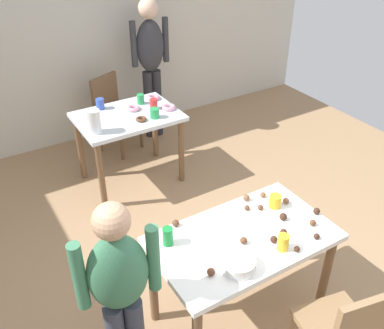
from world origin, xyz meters
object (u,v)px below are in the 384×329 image
at_px(soda_can, 168,236).
at_px(dining_table_far, 128,126).
at_px(mixing_bowl, 238,264).
at_px(pitcher_far, 94,122).
at_px(chair_far_table, 113,109).
at_px(person_girl_near, 120,290).
at_px(dining_table_near, 242,249).
at_px(person_adult_far, 151,57).

bearing_deg(soda_can, dining_table_far, 73.51).
relative_size(mixing_bowl, pitcher_far, 0.91).
height_order(chair_far_table, person_girl_near, person_girl_near).
xyz_separation_m(dining_table_near, person_girl_near, (-0.86, -0.05, 0.18)).
bearing_deg(person_girl_near, pitcher_far, 73.25).
bearing_deg(pitcher_far, person_girl_near, -106.75).
distance_m(person_adult_far, mixing_bowl, 3.08).
relative_size(soda_can, pitcher_far, 0.55).
bearing_deg(chair_far_table, mixing_bowl, -97.91).
bearing_deg(chair_far_table, person_adult_far, 4.69).
xyz_separation_m(dining_table_far, person_girl_near, (-0.95, -2.03, 0.19)).
height_order(chair_far_table, pitcher_far, pitcher_far).
bearing_deg(soda_can, chair_far_table, 75.46).
xyz_separation_m(dining_table_far, chair_far_table, (0.12, 0.70, -0.13)).
bearing_deg(person_adult_far, mixing_bowl, -107.60).
bearing_deg(pitcher_far, mixing_bowl, -86.87).
bearing_deg(soda_can, pitcher_far, 85.13).
xyz_separation_m(chair_far_table, mixing_bowl, (-0.40, -2.89, 0.29)).
bearing_deg(chair_far_table, pitcher_far, -119.87).
relative_size(dining_table_near, person_adult_far, 0.71).
height_order(dining_table_far, mixing_bowl, mixing_bowl).
bearing_deg(soda_can, person_adult_far, 65.15).
distance_m(chair_far_table, pitcher_far, 1.09).
relative_size(dining_table_near, person_girl_near, 0.84).
bearing_deg(dining_table_near, person_adult_far, 74.95).
bearing_deg(person_girl_near, mixing_bowl, -12.47).
bearing_deg(person_girl_near, dining_table_near, 3.63).
bearing_deg(dining_table_far, chair_far_table, 80.55).
relative_size(dining_table_near, pitcher_far, 5.25).
bearing_deg(pitcher_far, soda_can, -94.87).
height_order(chair_far_table, soda_can, soda_can).
xyz_separation_m(person_girl_near, soda_can, (0.42, 0.24, -0.01)).
relative_size(dining_table_near, mixing_bowl, 5.74).
bearing_deg(dining_table_near, soda_can, 156.78).
bearing_deg(mixing_bowl, soda_can, 122.14).
distance_m(person_girl_near, soda_can, 0.49).
bearing_deg(dining_table_near, mixing_bowl, -134.09).
xyz_separation_m(dining_table_far, person_adult_far, (0.65, 0.75, 0.37)).
xyz_separation_m(dining_table_far, soda_can, (-0.53, -1.79, 0.18)).
xyz_separation_m(chair_far_table, pitcher_far, (-0.51, -0.89, 0.36)).
height_order(person_girl_near, pitcher_far, person_girl_near).
distance_m(person_adult_far, pitcher_far, 1.40).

